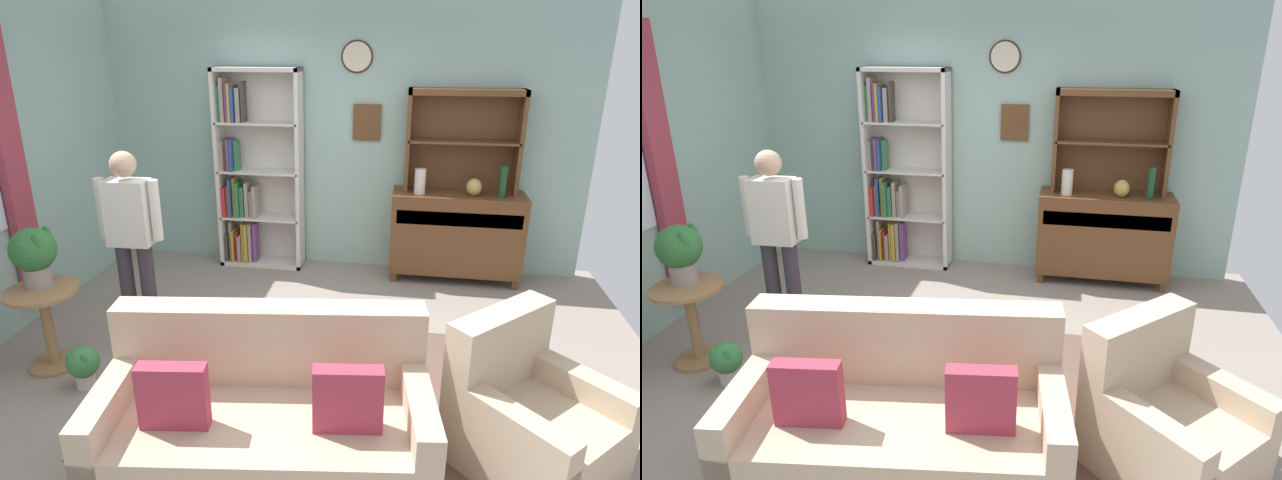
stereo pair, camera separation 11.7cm
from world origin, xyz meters
TOP-DOWN VIEW (x-y plane):
  - ground_plane at (0.00, 0.00)m, footprint 5.40×4.60m
  - wall_back at (0.00, 2.13)m, footprint 5.00×0.09m
  - area_rug at (0.20, -0.30)m, footprint 2.79×1.89m
  - bookshelf at (-0.93, 1.94)m, footprint 0.90×0.30m
  - sideboard at (1.22, 1.86)m, footprint 1.30×0.45m
  - sideboard_hutch at (1.22, 1.97)m, footprint 1.10×0.26m
  - vase_tall at (0.83, 1.78)m, footprint 0.11×0.11m
  - vase_round at (1.35, 1.79)m, footprint 0.15×0.15m
  - bottle_wine at (1.61, 1.77)m, footprint 0.07×0.07m
  - couch_floral at (0.01, -1.07)m, footprint 1.90×1.09m
  - armchair_floral at (1.48, -0.79)m, footprint 1.08×1.08m
  - plant_stand at (-1.87, -0.33)m, footprint 0.52×0.52m
  - potted_plant_large at (-1.91, -0.27)m, footprint 0.32×0.32m
  - potted_plant_small at (-1.47, -0.54)m, footprint 0.23×0.23m
  - person_reading at (-1.41, 0.22)m, footprint 0.52×0.21m
  - coffee_table at (0.10, -0.11)m, footprint 0.80×0.50m
  - book_stack at (0.19, -0.10)m, footprint 0.20×0.16m

SIDE VIEW (x-z plane):
  - ground_plane at x=0.00m, z-range -0.02..0.00m
  - area_rug at x=0.20m, z-range 0.00..0.01m
  - potted_plant_small at x=-1.47m, z-range 0.03..0.34m
  - armchair_floral at x=1.48m, z-range -0.15..0.73m
  - couch_floral at x=0.01m, z-range -0.14..0.76m
  - coffee_table at x=0.10m, z-range 0.14..0.56m
  - plant_stand at x=-1.87m, z-range 0.07..0.71m
  - book_stack at x=0.19m, z-range 0.42..0.50m
  - sideboard at x=1.22m, z-range 0.05..0.97m
  - potted_plant_large at x=-1.91m, z-range 0.67..1.12m
  - person_reading at x=-1.41m, z-range 0.13..1.69m
  - bookshelf at x=-0.93m, z-range -0.05..2.05m
  - vase_round at x=1.35m, z-range 0.92..1.09m
  - vase_tall at x=0.83m, z-range 0.92..1.17m
  - bottle_wine at x=1.61m, z-range 0.92..1.23m
  - wall_back at x=0.00m, z-range 0.01..2.81m
  - sideboard_hutch at x=1.22m, z-range 1.06..2.06m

